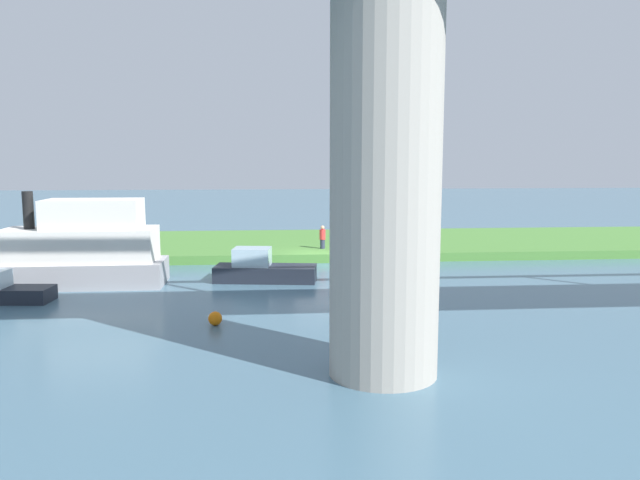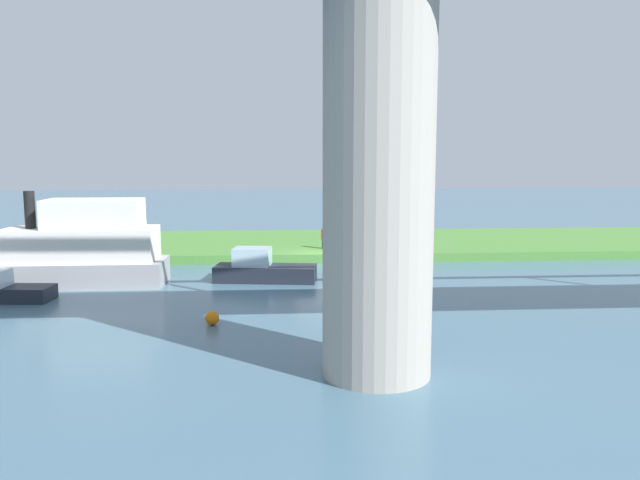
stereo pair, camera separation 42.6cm
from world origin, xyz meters
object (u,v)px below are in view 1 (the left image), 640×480
at_px(bridge_pylon, 385,180).
at_px(marker_buoy, 215,318).
at_px(skiff_small, 76,251).
at_px(riverboat_paddlewheel, 262,269).
at_px(pontoon_yellow, 0,291).
at_px(mooring_post, 345,244).
at_px(person_on_bank, 322,237).

height_order(bridge_pylon, marker_buoy, bridge_pylon).
distance_m(skiff_small, riverboat_paddlewheel, 8.67).
bearing_deg(riverboat_paddlewheel, pontoon_yellow, 17.69).
height_order(skiff_small, marker_buoy, skiff_small).
relative_size(skiff_small, riverboat_paddlewheel, 1.72).
xyz_separation_m(mooring_post, marker_buoy, (6.44, 14.17, -0.64)).
relative_size(skiff_small, marker_buoy, 17.30).
bearing_deg(bridge_pylon, pontoon_yellow, -34.68).
height_order(skiff_small, pontoon_yellow, skiff_small).
bearing_deg(marker_buoy, pontoon_yellow, -25.66).
bearing_deg(pontoon_yellow, skiff_small, -125.15).
bearing_deg(skiff_small, riverboat_paddlewheel, -177.97).
xyz_separation_m(mooring_post, skiff_small, (13.42, 6.60, 0.74)).
xyz_separation_m(riverboat_paddlewheel, marker_buoy, (1.61, 7.87, -0.33)).
bearing_deg(pontoon_yellow, marker_buoy, 154.34).
bearing_deg(person_on_bank, bridge_pylon, 89.71).
height_order(person_on_bank, mooring_post, person_on_bank).
relative_size(mooring_post, pontoon_yellow, 0.19).
relative_size(bridge_pylon, mooring_post, 13.61).
relative_size(bridge_pylon, marker_buoy, 21.43).
distance_m(skiff_small, marker_buoy, 10.39).
bearing_deg(pontoon_yellow, mooring_post, -148.06).
relative_size(mooring_post, riverboat_paddlewheel, 0.16).
distance_m(bridge_pylon, pontoon_yellow, 18.01).
distance_m(person_on_bank, pontoon_yellow, 17.83).
distance_m(person_on_bank, riverboat_paddlewheel, 7.96).
xyz_separation_m(person_on_bank, pontoon_yellow, (14.35, 10.55, -0.73)).
bearing_deg(riverboat_paddlewheel, marker_buoy, 78.40).
xyz_separation_m(pontoon_yellow, riverboat_paddlewheel, (-10.81, -3.45, 0.11)).
xyz_separation_m(person_on_bank, marker_buoy, (5.16, 14.97, -0.95)).
relative_size(person_on_bank, pontoon_yellow, 0.34).
relative_size(bridge_pylon, pontoon_yellow, 2.63).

